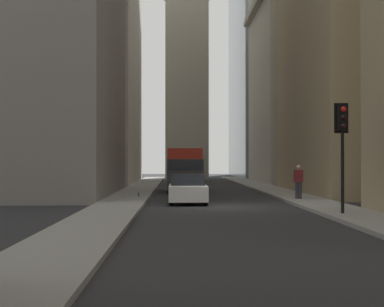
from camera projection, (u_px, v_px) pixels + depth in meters
name	position (u px, v px, depth m)	size (l,w,h in m)	color
ground_plane	(220.00, 207.00, 27.22)	(135.00, 135.00, 0.00)	#262628
sidewalk_right	(119.00, 205.00, 27.11)	(90.00, 2.20, 0.14)	gray
sidewalk_left	(321.00, 205.00, 27.34)	(90.00, 2.20, 0.14)	gray
building_left_far	(312.00, 79.00, 56.90)	(15.04, 10.50, 19.22)	beige
building_right_far	(81.00, 18.00, 55.44)	(18.54, 10.50, 29.90)	beige
church_spire	(187.00, 31.00, 67.38)	(5.08, 5.08, 31.32)	#A8A091
delivery_truck	(185.00, 170.00, 40.36)	(6.46, 2.25, 2.84)	red
sedan_white	(188.00, 189.00, 29.37)	(4.30, 1.78, 1.42)	silver
traffic_light_foreground	(342.00, 132.00, 22.18)	(0.43, 0.52, 4.01)	black
pedestrian	(299.00, 180.00, 30.69)	(0.26, 0.44, 1.70)	#33333D
discarded_bottle	(139.00, 195.00, 32.31)	(0.07, 0.07, 0.27)	#236033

